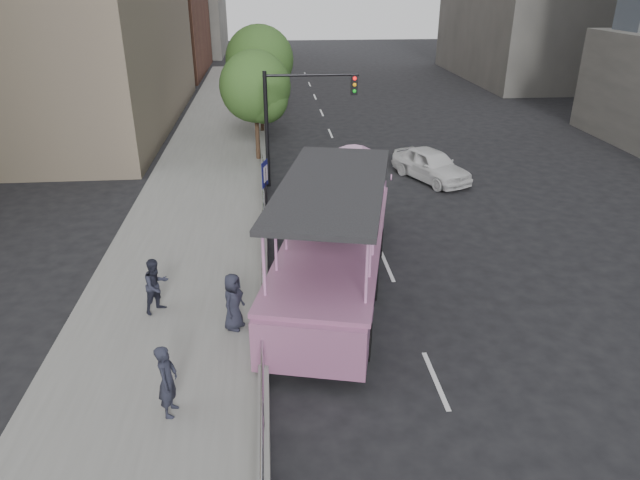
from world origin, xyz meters
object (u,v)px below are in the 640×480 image
(parking_sign, at_px, (266,190))
(car, at_px, (431,165))
(pedestrian_far, at_px, (233,302))
(street_tree_far, at_px, (261,63))
(pedestrian_mid, at_px, (156,286))
(pedestrian_near, at_px, (168,381))
(street_tree_near, at_px, (257,90))
(duck_boat, at_px, (338,237))
(traffic_signal, at_px, (293,110))

(parking_sign, bearing_deg, car, 36.59)
(pedestrian_far, xyz_separation_m, street_tree_far, (0.79, 21.64, 3.21))
(pedestrian_mid, xyz_separation_m, pedestrian_far, (2.16, -1.05, -0.00))
(pedestrian_mid, relative_size, parking_sign, 0.55)
(car, distance_m, pedestrian_near, 18.50)
(car, distance_m, parking_sign, 9.78)
(parking_sign, bearing_deg, pedestrian_far, -97.69)
(pedestrian_far, relative_size, street_tree_near, 0.28)
(duck_boat, height_order, pedestrian_far, duck_boat)
(pedestrian_near, xyz_separation_m, pedestrian_mid, (-0.95, 4.25, -0.05))
(duck_boat, xyz_separation_m, traffic_signal, (-0.96, 9.02, 2.13))
(pedestrian_mid, distance_m, street_tree_far, 21.05)
(duck_boat, bearing_deg, car, 58.90)
(parking_sign, bearing_deg, duck_boat, -56.69)
(car, xyz_separation_m, pedestrian_far, (-8.70, -12.41, 0.34))
(pedestrian_near, relative_size, pedestrian_mid, 1.06)
(street_tree_near, bearing_deg, street_tree_far, 88.09)
(traffic_signal, bearing_deg, pedestrian_near, -102.43)
(pedestrian_near, relative_size, pedestrian_far, 1.06)
(pedestrian_near, xyz_separation_m, pedestrian_far, (1.21, 3.20, -0.05))
(parking_sign, height_order, traffic_signal, traffic_signal)
(pedestrian_mid, xyz_separation_m, street_tree_near, (2.75, 14.60, 2.72))
(pedestrian_near, bearing_deg, pedestrian_far, -13.26)
(parking_sign, height_order, street_tree_far, street_tree_far)
(car, height_order, pedestrian_mid, pedestrian_mid)
(street_tree_far, bearing_deg, duck_boat, -82.73)
(duck_boat, distance_m, pedestrian_near, 7.74)
(pedestrian_far, bearing_deg, street_tree_near, 23.27)
(pedestrian_far, height_order, street_tree_near, street_tree_near)
(pedestrian_near, distance_m, parking_sign, 10.06)
(pedestrian_near, relative_size, traffic_signal, 0.33)
(parking_sign, bearing_deg, traffic_signal, 77.00)
(duck_boat, bearing_deg, traffic_signal, 96.05)
(pedestrian_far, bearing_deg, pedestrian_mid, 89.55)
(duck_boat, height_order, parking_sign, duck_boat)
(pedestrian_far, height_order, street_tree_far, street_tree_far)
(pedestrian_near, bearing_deg, traffic_signal, -4.96)
(street_tree_near, relative_size, street_tree_far, 0.89)
(duck_boat, relative_size, pedestrian_near, 6.74)
(pedestrian_near, height_order, pedestrian_far, pedestrian_near)
(duck_boat, relative_size, traffic_signal, 2.20)
(street_tree_far, bearing_deg, pedestrian_near, -94.60)
(traffic_signal, relative_size, street_tree_near, 0.91)
(duck_boat, bearing_deg, street_tree_far, 97.27)
(pedestrian_near, bearing_deg, parking_sign, -4.63)
(parking_sign, xyz_separation_m, street_tree_near, (-0.30, 9.03, 2.01))
(pedestrian_mid, distance_m, parking_sign, 6.39)
(car, distance_m, street_tree_far, 12.67)
(pedestrian_near, height_order, parking_sign, parking_sign)
(pedestrian_far, relative_size, street_tree_far, 0.25)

